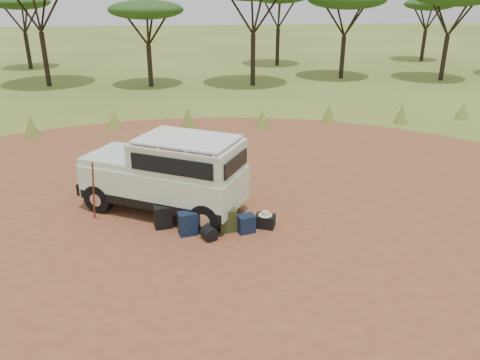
{
  "coord_description": "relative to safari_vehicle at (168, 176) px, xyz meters",
  "views": [
    {
      "loc": [
        -0.14,
        -9.91,
        5.27
      ],
      "look_at": [
        1.13,
        0.51,
        1.0
      ],
      "focal_mm": 35.0,
      "sensor_mm": 36.0,
      "label": 1
    }
  ],
  "objects": [
    {
      "name": "grass_fringe",
      "position": [
        0.73,
        7.6,
        -0.57
      ],
      "size": [
        36.6,
        1.6,
        0.9
      ],
      "color": "#576523",
      "rests_on": "ground"
    },
    {
      "name": "backpack_black",
      "position": [
        -0.14,
        -0.89,
        -0.7
      ],
      "size": [
        0.45,
        0.36,
        0.56
      ],
      "primitive_type": "cube",
      "rotation": [
        0.0,
        0.0,
        0.17
      ],
      "color": "black",
      "rests_on": "ground"
    },
    {
      "name": "dirt_clearing",
      "position": [
        0.61,
        -1.07,
        -0.97
      ],
      "size": [
        23.0,
        23.0,
        0.01
      ],
      "primitive_type": "cylinder",
      "color": "brown",
      "rests_on": "ground"
    },
    {
      "name": "stuff_sack",
      "position": [
        0.91,
        -1.61,
        -0.82
      ],
      "size": [
        0.43,
        0.43,
        0.32
      ],
      "primitive_type": "cylinder",
      "rotation": [
        1.57,
        0.0,
        0.49
      ],
      "color": "black",
      "rests_on": "ground"
    },
    {
      "name": "hard_case",
      "position": [
        2.27,
        -1.17,
        -0.82
      ],
      "size": [
        0.54,
        0.47,
        0.32
      ],
      "primitive_type": "cube",
      "rotation": [
        0.0,
        0.0,
        -0.4
      ],
      "color": "black",
      "rests_on": "ground"
    },
    {
      "name": "backpack_navy",
      "position": [
        0.44,
        -1.3,
        -0.7
      ],
      "size": [
        0.47,
        0.38,
        0.55
      ],
      "primitive_type": "cube",
      "rotation": [
        0.0,
        0.0,
        0.21
      ],
      "color": "#12213B",
      "rests_on": "ground"
    },
    {
      "name": "safari_hat",
      "position": [
        2.27,
        -1.17,
        -0.62
      ],
      "size": [
        0.33,
        0.33,
        0.1
      ],
      "color": "beige",
      "rests_on": "hard_case"
    },
    {
      "name": "walking_staff",
      "position": [
        -1.77,
        -0.39,
        -0.16
      ],
      "size": [
        0.26,
        0.54,
        1.63
      ],
      "primitive_type": "cylinder",
      "rotation": [
        0.32,
        0.0,
        0.41
      ],
      "color": "brown",
      "rests_on": "ground"
    },
    {
      "name": "duffel_navy",
      "position": [
        1.78,
        -1.36,
        -0.76
      ],
      "size": [
        0.44,
        0.37,
        0.43
      ],
      "primitive_type": "cube",
      "rotation": [
        0.0,
        0.0,
        0.25
      ],
      "color": "#12213B",
      "rests_on": "ground"
    },
    {
      "name": "safari_vehicle",
      "position": [
        0.0,
        0.0,
        0.0
      ],
      "size": [
        4.38,
        3.42,
        2.02
      ],
      "rotation": [
        0.0,
        0.0,
        -0.51
      ],
      "color": "silver",
      "rests_on": "ground"
    },
    {
      "name": "ground",
      "position": [
        0.61,
        -1.07,
        -0.98
      ],
      "size": [
        140.0,
        140.0,
        0.0
      ],
      "primitive_type": "plane",
      "color": "#576523",
      "rests_on": "ground"
    },
    {
      "name": "backpack_olive",
      "position": [
        1.36,
        -1.25,
        -0.69
      ],
      "size": [
        0.44,
        0.35,
        0.56
      ],
      "primitive_type": "cube",
      "rotation": [
        0.0,
        0.0,
        0.15
      ],
      "color": "#37401D",
      "rests_on": "ground"
    }
  ]
}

